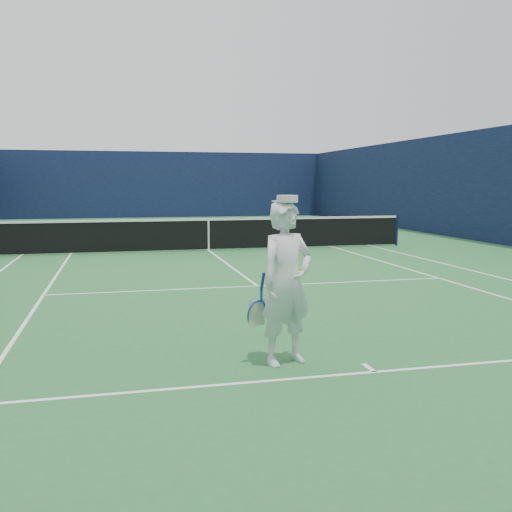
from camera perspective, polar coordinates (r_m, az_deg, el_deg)
The scene contains 5 objects.
ground at distance 17.82m, azimuth -4.75°, elevation 0.55°, with size 80.00×80.00×0.00m, color #276732.
court_markings at distance 17.82m, azimuth -4.75°, elevation 0.57°, with size 11.03×23.83×0.01m.
windscreen_fence at distance 17.70m, azimuth -4.82°, elevation 7.00°, with size 20.12×36.12×4.00m.
tennis_net at distance 17.77m, azimuth -4.77°, elevation 2.33°, with size 12.88×0.09×1.07m.
tennis_player at distance 6.54m, azimuth 3.08°, elevation -2.67°, with size 0.89×0.66×1.95m.
Camera 1 is at (-2.71, -17.49, 2.08)m, focal length 40.00 mm.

